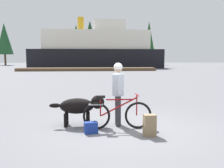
# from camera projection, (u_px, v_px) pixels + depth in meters

# --- Properties ---
(ground_plane) EXTENTS (160.00, 160.00, 0.00)m
(ground_plane) POSITION_uv_depth(u_px,v_px,m) (124.00, 129.00, 6.45)
(ground_plane) COLOR slate
(bicycle) EXTENTS (1.78, 0.44, 0.91)m
(bicycle) POSITION_uv_depth(u_px,v_px,m) (117.00, 115.00, 6.37)
(bicycle) COLOR black
(bicycle) RESTS_ON ground_plane
(person_cyclist) EXTENTS (0.32, 0.53, 1.70)m
(person_cyclist) POSITION_uv_depth(u_px,v_px,m) (118.00, 88.00, 6.66)
(person_cyclist) COLOR #333338
(person_cyclist) RESTS_ON ground_plane
(dog) EXTENTS (1.48, 0.49, 0.82)m
(dog) POSITION_uv_depth(u_px,v_px,m) (81.00, 106.00, 6.68)
(dog) COLOR black
(dog) RESTS_ON ground_plane
(backpack) EXTENTS (0.29, 0.22, 0.51)m
(backpack) POSITION_uv_depth(u_px,v_px,m) (150.00, 125.00, 5.82)
(backpack) COLOR #8C7251
(backpack) RESTS_ON ground_plane
(handbag_pannier) EXTENTS (0.35, 0.24, 0.28)m
(handbag_pannier) POSITION_uv_depth(u_px,v_px,m) (91.00, 128.00, 6.03)
(handbag_pannier) COLOR navy
(handbag_pannier) RESTS_ON ground_plane
(dock_pier) EXTENTS (18.90, 2.71, 0.40)m
(dock_pier) POSITION_uv_depth(u_px,v_px,m) (87.00, 69.00, 34.55)
(dock_pier) COLOR brown
(dock_pier) RESTS_ON ground_plane
(ferry_boat) EXTENTS (22.36, 7.73, 8.80)m
(ferry_boat) POSITION_uv_depth(u_px,v_px,m) (97.00, 50.00, 43.67)
(ferry_boat) COLOR black
(ferry_boat) RESTS_ON ground_plane
(sailboat_moored) EXTENTS (6.77, 1.90, 6.96)m
(sailboat_moored) POSITION_uv_depth(u_px,v_px,m) (137.00, 65.00, 47.27)
(sailboat_moored) COLOR navy
(sailboat_moored) RESTS_ON ground_plane
(pine_tree_far_left) EXTENTS (3.93, 3.93, 9.96)m
(pine_tree_far_left) POSITION_uv_depth(u_px,v_px,m) (4.00, 39.00, 58.98)
(pine_tree_far_left) COLOR #4C331E
(pine_tree_far_left) RESTS_ON ground_plane
(pine_tree_center) EXTENTS (4.18, 4.18, 10.92)m
(pine_tree_center) POSITION_uv_depth(u_px,v_px,m) (90.00, 37.00, 61.95)
(pine_tree_center) COLOR #4C331E
(pine_tree_center) RESTS_ON ground_plane
(pine_tree_far_right) EXTENTS (3.10, 3.10, 10.80)m
(pine_tree_far_right) POSITION_uv_depth(u_px,v_px,m) (149.00, 38.00, 62.41)
(pine_tree_far_right) COLOR #4C331E
(pine_tree_far_right) RESTS_ON ground_plane
(pine_tree_mid_back) EXTENTS (4.10, 4.10, 10.09)m
(pine_tree_mid_back) POSITION_uv_depth(u_px,v_px,m) (76.00, 40.00, 63.53)
(pine_tree_mid_back) COLOR #4C331E
(pine_tree_mid_back) RESTS_ON ground_plane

